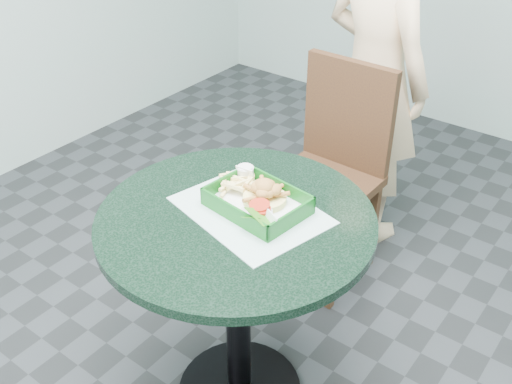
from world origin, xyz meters
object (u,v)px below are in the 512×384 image
Objects in this scene: food_basket at (257,210)px; crab_sandwich at (264,197)px; sauce_ramekin at (240,177)px; diner_person at (374,75)px; cafe_table at (237,266)px; dining_chair at (333,159)px.

food_basket is 0.04m from crab_sandwich.
diner_person is at bearing 94.47° from sauce_ramekin.
sauce_ramekin is (-0.12, 0.07, 0.03)m from food_basket.
cafe_table is 0.88× the size of dining_chair.
dining_chair reaches higher than cafe_table.
diner_person reaches higher than sauce_ramekin.
sauce_ramekin is at bearing 149.39° from food_basket.
cafe_table is at bearing -110.72° from crab_sandwich.
cafe_table is 0.52× the size of diner_person.
food_basket is 2.13× the size of crab_sandwich.
crab_sandwich is at bearing -75.05° from dining_chair.
diner_person is at bearing 100.88° from crab_sandwich.
food_basket is 0.15m from sauce_ramekin.
food_basket is at bearing -75.87° from dining_chair.
dining_chair is 3.41× the size of food_basket.
cafe_table is 0.20m from food_basket.
dining_chair is at bearing 109.68° from diner_person.
diner_person is 1.10m from crab_sandwich.
sauce_ramekin is (-0.09, 0.14, 0.22)m from cafe_table.
dining_chair is 0.73m from sauce_ramekin.
crab_sandwich is (0.18, -0.73, 0.27)m from dining_chair.
diner_person is 28.58× the size of sauce_ramekin.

